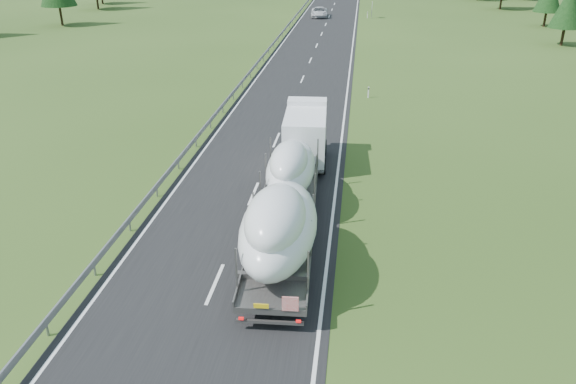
# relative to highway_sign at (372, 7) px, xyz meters

# --- Properties ---
(ground) EXTENTS (400.00, 400.00, 0.00)m
(ground) POSITION_rel_highway_sign_xyz_m (-7.20, -80.00, -1.81)
(ground) COLOR #2E4717
(ground) RESTS_ON ground
(road_surface) EXTENTS (10.00, 400.00, 0.02)m
(road_surface) POSITION_rel_highway_sign_xyz_m (-7.20, 20.00, -1.80)
(road_surface) COLOR black
(road_surface) RESTS_ON ground
(guardrail) EXTENTS (0.10, 400.00, 0.76)m
(guardrail) POSITION_rel_highway_sign_xyz_m (-12.50, 19.94, -1.21)
(guardrail) COLOR slate
(guardrail) RESTS_ON ground
(highway_sign) EXTENTS (0.08, 0.90, 2.60)m
(highway_sign) POSITION_rel_highway_sign_xyz_m (0.00, 0.00, 0.00)
(highway_sign) COLOR slate
(highway_sign) RESTS_ON ground
(boat_truck) EXTENTS (3.49, 19.58, 4.36)m
(boat_truck) POSITION_rel_highway_sign_xyz_m (-4.75, -74.42, 0.47)
(boat_truck) COLOR white
(boat_truck) RESTS_ON ground
(distant_van) EXTENTS (3.03, 5.97, 1.62)m
(distant_van) POSITION_rel_highway_sign_xyz_m (-8.84, 0.09, -1.00)
(distant_van) COLOR silver
(distant_van) RESTS_ON ground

